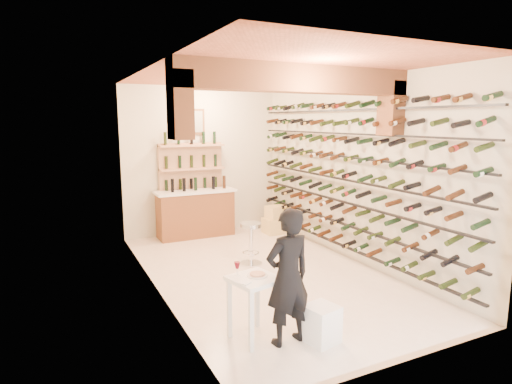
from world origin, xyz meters
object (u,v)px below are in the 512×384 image
back_counter (196,212)px  person (288,277)px  wine_rack (342,174)px  white_stool (321,324)px  tasting_table (254,288)px  chrome_barstool (251,241)px  crate_lower (277,225)px

back_counter → person: bearing=-95.9°
wine_rack → white_stool: bearing=-130.9°
wine_rack → tasting_table: (-2.62, -1.87, -0.95)m
tasting_table → back_counter: bearing=67.6°
back_counter → tasting_table: bearing=-99.9°
wine_rack → chrome_barstool: 1.97m
wine_rack → white_stool: wine_rack is taller
tasting_table → white_stool: tasting_table is taller
white_stool → person: bearing=156.5°
back_counter → person: 4.80m
white_stool → chrome_barstool: 2.77m
wine_rack → chrome_barstool: wine_rack is taller
back_counter → wine_rack: bearing=-55.3°
person → back_counter: bearing=-101.3°
person → chrome_barstool: 2.71m
white_stool → person: size_ratio=0.27×
white_stool → crate_lower: size_ratio=0.74×
wine_rack → chrome_barstool: bearing=163.6°
tasting_table → crate_lower: (2.48, 3.98, -0.43)m
wine_rack → crate_lower: bearing=93.6°
crate_lower → back_counter: bearing=162.4°
back_counter → crate_lower: size_ratio=2.96×
person → crate_lower: (2.19, 4.23, -0.60)m
tasting_table → wine_rack: bearing=23.0°
tasting_table → person: bearing=-53.3°
chrome_barstool → crate_lower: bearing=49.3°
wine_rack → person: 3.24m
tasting_table → chrome_barstool: size_ratio=1.21×
wine_rack → tasting_table: bearing=-144.5°
wine_rack → white_stool: (-1.97, -2.27, -1.34)m
crate_lower → person: bearing=-117.4°
back_counter → white_stool: back_counter is taller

